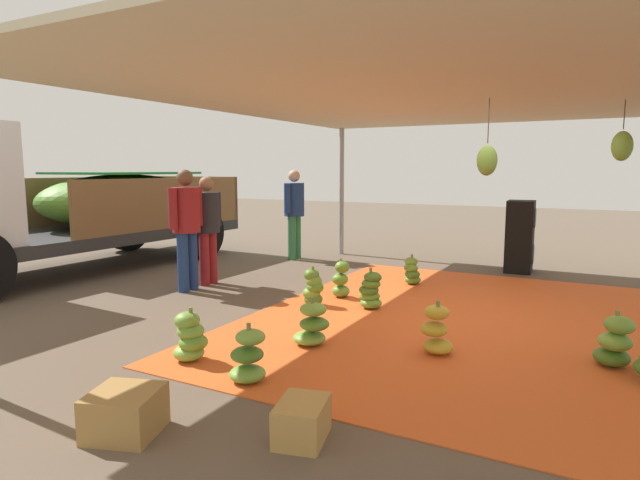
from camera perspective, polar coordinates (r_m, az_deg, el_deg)
The scene contains 19 objects.
ground_plane at distance 7.74m, azimuth -8.07°, elevation -5.59°, with size 40.00×40.00×0.00m, color brown.
tarp_orange at distance 6.49m, azimuth 14.13°, elevation -8.31°, with size 5.81×4.44×0.01m, color #E05B23.
tent_canopy at distance 6.28m, azimuth 15.82°, elevation 14.74°, with size 8.00×7.00×2.65m.
banana_bunch_0 at distance 5.46m, azimuth 29.13°, elevation -9.67°, with size 0.43×0.43×0.51m.
banana_bunch_1 at distance 5.26m, azimuth 12.42°, elevation -9.56°, with size 0.37×0.38×0.51m.
banana_bunch_2 at distance 5.38m, azimuth -0.86°, elevation -9.18°, with size 0.43×0.44×0.48m.
banana_bunch_3 at distance 8.24m, azimuth 9.85°, elevation -3.39°, with size 0.35×0.32×0.46m.
banana_bunch_4 at distance 5.08m, azimuth -13.80°, elevation -10.21°, with size 0.39×0.43×0.50m.
banana_bunch_5 at distance 7.29m, azimuth 2.27°, elevation -4.38°, with size 0.28×0.29×0.55m.
banana_bunch_6 at distance 4.55m, azimuth -7.74°, elevation -12.40°, with size 0.42×0.42×0.49m.
banana_bunch_8 at distance 6.76m, azimuth 5.46°, elevation -5.50°, with size 0.38×0.39×0.52m.
banana_bunch_9 at distance 6.87m, azimuth -0.74°, elevation -5.21°, with size 0.29×0.34×0.52m.
cargo_truck_main at distance 9.88m, azimuth -26.95°, elevation 3.44°, with size 6.41×2.50×2.40m.
worker_0 at distance 8.22m, azimuth -12.03°, elevation 1.90°, with size 0.60×0.37×1.65m.
worker_1 at distance 10.37m, azimuth -2.79°, elevation 3.52°, with size 0.64×0.39×1.75m.
worker_2 at distance 7.85m, azimuth -14.19°, elevation 2.03°, with size 0.64×0.39×1.76m.
speaker_stack at distance 9.70m, azimuth 20.71°, elevation 0.36°, with size 0.55×0.47×1.23m.
crate_0 at distance 3.65m, azimuth -1.95°, elevation -18.87°, with size 0.41×0.30×0.26m, color #B78947.
crate_1 at distance 3.93m, azimuth -20.24°, elevation -17.02°, with size 0.43×0.44×0.30m, color olive.
Camera 1 is at (-6.07, -1.46, 1.76)m, focal length 29.75 mm.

